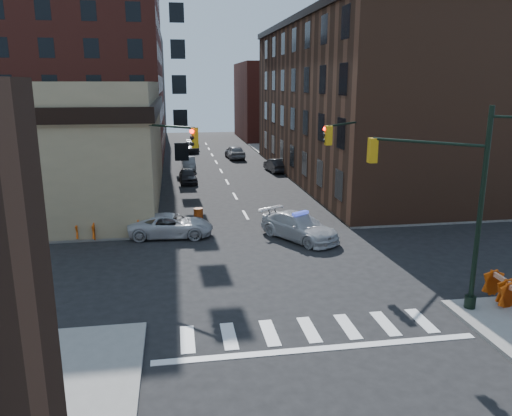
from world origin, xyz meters
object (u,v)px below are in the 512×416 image
object	(u,v)px
pedestrian_a	(109,207)
barrel_bank	(199,216)
police_car	(299,227)
barricade_nw_a	(147,228)
parked_car_wnear	(188,176)
barricade_se_a	(500,287)
parked_car_wfar	(188,163)
pickup	(171,225)
parked_car_enear	(275,165)
barrel_road	(291,229)
pedestrian_b	(69,223)

from	to	relation	value
pedestrian_a	barrel_bank	size ratio (longest dim) A/B	1.87
barrel_bank	police_car	bearing A→B (deg)	-36.39
barricade_nw_a	pedestrian_a	bearing A→B (deg)	113.58
parked_car_wnear	barricade_se_a	size ratio (longest dim) A/B	2.85
parked_car_wnear	parked_car_wfar	bearing A→B (deg)	85.45
pickup	parked_car_enear	world-z (taller)	pickup
police_car	barrel_road	size ratio (longest dim) A/B	5.19
barrel_bank	barricade_nw_a	xyz separation A→B (m)	(-3.17, -2.55, 0.12)
barricade_se_a	barricade_nw_a	xyz separation A→B (m)	(-15.00, 11.40, -0.01)
pedestrian_b	barrel_bank	bearing A→B (deg)	-5.55
pedestrian_b	barrel_bank	distance (m)	7.92
parked_car_enear	pedestrian_b	size ratio (longest dim) A/B	2.31
pedestrian_b	barricade_se_a	world-z (taller)	pedestrian_b
pedestrian_b	barrel_road	bearing A→B (deg)	-28.70
parked_car_enear	parked_car_wnear	bearing A→B (deg)	19.73
barrel_bank	barrel_road	bearing A→B (deg)	-35.28
parked_car_enear	barrel_bank	distance (m)	20.40
police_car	barricade_se_a	size ratio (longest dim) A/B	3.87
pickup	barricade_nw_a	world-z (taller)	pickup
barricade_se_a	parked_car_wnear	bearing A→B (deg)	26.65
pickup	parked_car_wfar	world-z (taller)	pickup
police_car	parked_car_enear	world-z (taller)	police_car
parked_car_wfar	pedestrian_a	world-z (taller)	pedestrian_a
police_car	pickup	bearing A→B (deg)	135.30
barricade_nw_a	parked_car_wfar	bearing A→B (deg)	69.82
parked_car_enear	barricade_se_a	bearing A→B (deg)	88.89
barrel_road	parked_car_wnear	bearing A→B (deg)	107.43
parked_car_enear	barrel_road	distance (m)	22.42
parked_car_enear	parked_car_wfar	bearing A→B (deg)	-25.01
parked_car_enear	pedestrian_a	bearing A→B (deg)	43.93
parked_car_wfar	pedestrian_b	world-z (taller)	pedestrian_b
parked_car_wnear	barrel_bank	world-z (taller)	parked_car_wnear
pedestrian_a	barrel_bank	xyz separation A→B (m)	(5.68, -0.89, -0.61)
parked_car_wfar	parked_car_enear	distance (m)	9.28
police_car	pickup	xyz separation A→B (m)	(-7.41, 1.73, -0.07)
parked_car_wfar	barricade_nw_a	distance (m)	24.11
pickup	barricade_nw_a	distance (m)	1.43
barricade_nw_a	barrel_road	bearing A→B (deg)	-20.58
police_car	barricade_nw_a	world-z (taller)	police_car
pickup	parked_car_enear	distance (m)	23.37
police_car	pedestrian_a	xyz separation A→B (m)	(-11.35, 5.06, 0.38)
barricade_nw_a	pickup	bearing A→B (deg)	-8.53
parked_car_wfar	pedestrian_b	xyz separation A→B (m)	(-7.61, -23.60, 0.41)
pickup	barricade_se_a	bearing A→B (deg)	-126.00
parked_car_enear	barricade_se_a	xyz separation A→B (m)	(3.00, -32.34, -0.03)
pedestrian_a	barricade_nw_a	world-z (taller)	pedestrian_a
police_car	barrel_bank	size ratio (longest dim) A/B	4.97
barrel_bank	barricade_se_a	xyz separation A→B (m)	(11.83, -13.95, 0.13)
parked_car_wfar	pedestrian_a	bearing A→B (deg)	-107.33
parked_car_wnear	barricade_se_a	distance (m)	30.39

